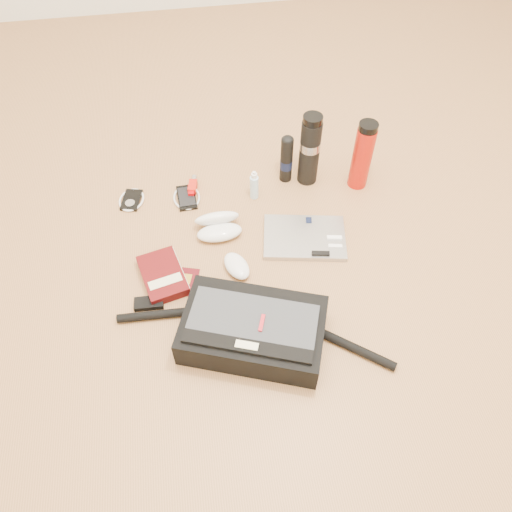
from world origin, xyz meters
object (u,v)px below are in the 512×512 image
Objects in this scene: messenger_bag at (252,330)px; thermos_black at (310,149)px; thermos_red at (362,156)px; laptop at (305,238)px; book at (163,275)px.

thermos_black reaches higher than messenger_bag.
thermos_red is (0.52, 0.62, 0.09)m from messenger_bag.
thermos_red is at bearing 70.56° from messenger_bag.
laptop is 1.13× the size of thermos_red.
thermos_black is 1.05× the size of thermos_red.
thermos_red reaches higher than laptop.
thermos_red reaches higher than book.
laptop is 0.39m from thermos_red.
thermos_black reaches higher than thermos_red.
thermos_black is (0.08, 0.31, 0.14)m from laptop.
messenger_bag is 0.81m from thermos_red.
laptop is 1.08× the size of thermos_black.
messenger_bag is 2.75× the size of thermos_black.
laptop is (0.25, 0.37, -0.04)m from messenger_bag.
thermos_red reaches higher than messenger_bag.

